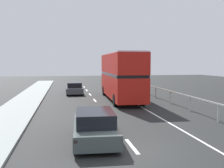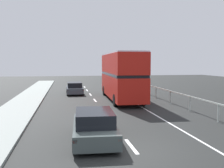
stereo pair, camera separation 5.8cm
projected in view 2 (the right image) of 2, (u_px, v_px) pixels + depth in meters
name	position (u px, v px, depth m)	size (l,w,h in m)	color
ground_plane	(134.00, 151.00, 10.31)	(74.50, 120.00, 0.10)	black
lane_paint_markings	(131.00, 110.00, 18.85)	(3.37, 46.00, 0.01)	silver
bridge_side_railing	(179.00, 96.00, 20.15)	(0.10, 42.00, 1.13)	#AFB9B1
double_decker_bus_red	(121.00, 75.00, 24.05)	(2.82, 10.27, 4.42)	red
hatchback_car_near	(94.00, 126.00, 11.50)	(2.08, 4.58, 1.39)	#434D4C
sedan_car_ahead	(74.00, 88.00, 28.98)	(1.84, 4.58, 1.32)	#404953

